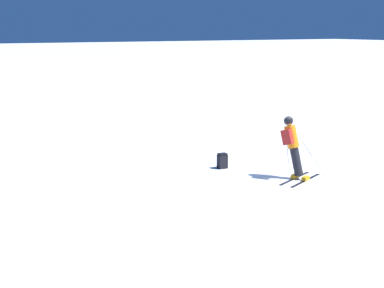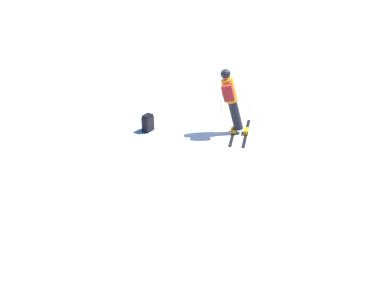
{
  "view_description": "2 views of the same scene",
  "coord_description": "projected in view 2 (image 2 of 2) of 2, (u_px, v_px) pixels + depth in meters",
  "views": [
    {
      "loc": [
        -13.0,
        10.48,
        4.45
      ],
      "look_at": [
        -0.83,
        3.49,
        1.39
      ],
      "focal_mm": 50.0,
      "sensor_mm": 36.0,
      "label": 1
    },
    {
      "loc": [
        -7.48,
        12.11,
        6.78
      ],
      "look_at": [
        -1.98,
        3.61,
        1.44
      ],
      "focal_mm": 50.0,
      "sensor_mm": 36.0,
      "label": 2
    }
  ],
  "objects": [
    {
      "name": "skier",
      "position": [
        231.0,
        98.0,
        14.68
      ],
      "size": [
        1.36,
        1.85,
        1.91
      ],
      "rotation": [
        0.0,
        0.0,
        0.39
      ],
      "color": "black",
      "rests_on": "ground"
    },
    {
      "name": "ground_plane",
      "position": [
        202.0,
        123.0,
        15.76
      ],
      "size": [
        300.0,
        300.0,
        0.0
      ],
      "primitive_type": "plane",
      "color": "white"
    },
    {
      "name": "spare_backpack",
      "position": [
        148.0,
        123.0,
        15.16
      ],
      "size": [
        0.23,
        0.31,
        0.5
      ],
      "rotation": [
        0.0,
        0.0,
        1.53
      ],
      "color": "black",
      "rests_on": "ground"
    }
  ]
}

